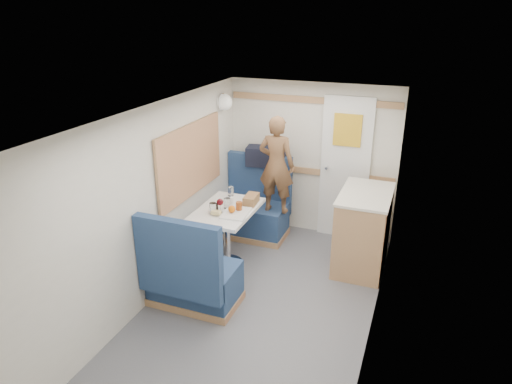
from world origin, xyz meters
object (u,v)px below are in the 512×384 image
at_px(bench_near, 192,280).
at_px(duffel_bag, 266,156).
at_px(bench_far, 254,213).
at_px(galley_counter, 363,229).
at_px(bread_loaf, 251,199).
at_px(dome_light, 224,102).
at_px(tumbler_left, 213,208).
at_px(wine_glass, 220,203).
at_px(beer_glass, 239,207).
at_px(orange_fruit, 232,209).
at_px(dinette_table, 227,221).
at_px(tray, 236,213).
at_px(cheese_block, 216,212).
at_px(person, 276,165).
at_px(salt_grinder, 232,201).
at_px(tumbler_right, 227,203).
at_px(tumbler_mid, 231,191).
at_px(pepper_grinder, 217,207).

height_order(bench_near, duffel_bag, duffel_bag).
relative_size(bench_far, galley_counter, 1.14).
distance_m(galley_counter, bread_loaf, 1.33).
bearing_deg(dome_light, tumbler_left, -73.38).
relative_size(wine_glass, tumbler_left, 1.38).
bearing_deg(beer_glass, bench_near, -100.68).
distance_m(orange_fruit, bread_loaf, 0.36).
distance_m(dinette_table, orange_fruit, 0.26).
distance_m(bench_far, tray, 1.06).
distance_m(bench_far, beer_glass, 1.01).
bearing_deg(wine_glass, cheese_block, -100.77).
distance_m(bench_near, duffel_bag, 2.11).
bearing_deg(beer_glass, person, 75.84).
distance_m(cheese_block, salt_grinder, 0.32).
height_order(tray, wine_glass, wine_glass).
bearing_deg(tray, salt_grinder, 124.62).
relative_size(dome_light, cheese_block, 1.95).
relative_size(dinette_table, person, 0.76).
height_order(bench_far, bench_near, same).
bearing_deg(galley_counter, bench_near, -136.06).
xyz_separation_m(dome_light, duffel_bag, (0.47, 0.27, -0.73)).
relative_size(tumbler_right, bread_loaf, 0.49).
height_order(bench_near, galley_counter, bench_near).
height_order(bench_far, bread_loaf, bench_far).
relative_size(bench_near, galley_counter, 1.14).
xyz_separation_m(person, duffel_bag, (-0.27, 0.39, -0.04)).
bearing_deg(tumbler_mid, dome_light, 120.38).
bearing_deg(orange_fruit, dome_light, 117.90).
xyz_separation_m(bench_near, galley_counter, (1.47, 1.41, 0.17)).
distance_m(person, tumbler_mid, 0.64).
bearing_deg(tumbler_mid, duffel_bag, 75.86).
bearing_deg(bench_far, person, -21.51).
xyz_separation_m(tumbler_right, bread_loaf, (0.21, 0.22, -0.01)).
bearing_deg(pepper_grinder, tray, 1.98).
bearing_deg(bread_loaf, tumbler_left, -126.31).
relative_size(duffel_bag, tumbler_mid, 4.53).
distance_m(orange_fruit, salt_grinder, 0.24).
bearing_deg(salt_grinder, person, 61.40).
xyz_separation_m(dinette_table, tumbler_right, (-0.00, 0.02, 0.21)).
bearing_deg(tumbler_mid, bench_far, 77.16).
relative_size(person, tumbler_right, 10.08).
xyz_separation_m(tumbler_mid, bread_loaf, (0.32, -0.13, -0.01)).
bearing_deg(salt_grinder, beer_glass, -40.92).
xyz_separation_m(bench_far, galley_counter, (1.47, -0.31, 0.17)).
bearing_deg(orange_fruit, tumbler_right, 131.98).
xyz_separation_m(tray, beer_glass, (0.00, 0.08, 0.05)).
xyz_separation_m(dome_light, tumbler_left, (0.30, -1.01, -0.97)).
bearing_deg(salt_grinder, duffel_bag, 86.49).
bearing_deg(cheese_block, pepper_grinder, 112.62).
bearing_deg(bread_loaf, beer_glass, -100.47).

